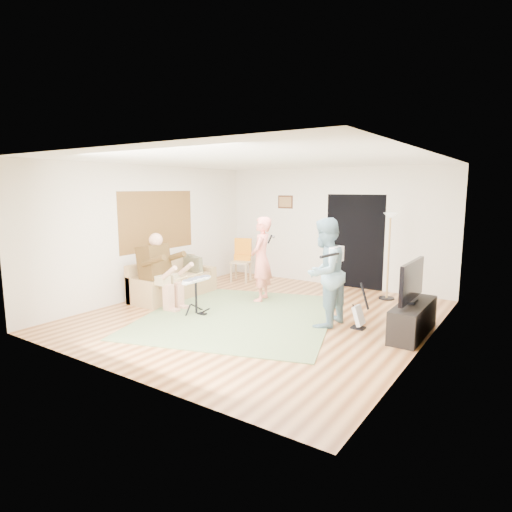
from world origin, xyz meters
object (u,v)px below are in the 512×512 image
(guitarist, at_px, (324,273))
(torchiere_lamp, at_px, (389,241))
(drum_kit, at_px, (196,298))
(dining_chair, at_px, (242,266))
(singer, at_px, (261,259))
(sofa, at_px, (171,285))
(tv_cabinet, at_px, (413,319))
(guitar_spare, at_px, (359,316))
(television, at_px, (412,280))

(guitarist, distance_m, torchiere_lamp, 2.33)
(drum_kit, relative_size, dining_chair, 0.66)
(singer, bearing_deg, sofa, -82.22)
(torchiere_lamp, xyz_separation_m, tv_cabinet, (1.00, -1.93, -0.95))
(guitar_spare, xyz_separation_m, torchiere_lamp, (-0.21, 2.11, 0.98))
(guitarist, relative_size, television, 1.53)
(singer, relative_size, torchiere_lamp, 0.96)
(tv_cabinet, distance_m, television, 0.60)
(tv_cabinet, bearing_deg, guitar_spare, -166.88)
(sofa, relative_size, singer, 1.11)
(dining_chair, xyz_separation_m, tv_cabinet, (4.45, -1.67, -0.12))
(dining_chair, height_order, tv_cabinet, dining_chair)
(guitar_spare, bearing_deg, guitarist, -163.23)
(singer, height_order, guitar_spare, singer)
(tv_cabinet, height_order, television, television)
(singer, bearing_deg, television, 66.11)
(sofa, height_order, tv_cabinet, sofa)
(sofa, distance_m, singer, 1.99)
(sofa, relative_size, dining_chair, 1.82)
(drum_kit, xyz_separation_m, singer, (0.45, 1.43, 0.55))
(singer, xyz_separation_m, tv_cabinet, (3.05, -0.39, -0.59))
(sofa, relative_size, tv_cabinet, 1.33)
(television, bearing_deg, dining_chair, 159.25)
(singer, relative_size, guitar_spare, 2.21)
(guitar_spare, bearing_deg, sofa, -177.08)
(guitarist, xyz_separation_m, television, (1.29, 0.35, -0.04))
(torchiere_lamp, height_order, television, torchiere_lamp)
(singer, relative_size, dining_chair, 1.64)
(guitarist, xyz_separation_m, torchiere_lamp, (0.34, 2.28, 0.31))
(singer, distance_m, television, 3.02)
(sofa, bearing_deg, singer, 24.20)
(drum_kit, distance_m, guitarist, 2.35)
(torchiere_lamp, bearing_deg, dining_chair, -175.66)
(torchiere_lamp, height_order, dining_chair, torchiere_lamp)
(drum_kit, relative_size, torchiere_lamp, 0.39)
(sofa, relative_size, guitar_spare, 2.45)
(dining_chair, bearing_deg, tv_cabinet, -39.12)
(guitar_spare, bearing_deg, tv_cabinet, 13.12)
(drum_kit, bearing_deg, guitar_spare, 17.47)
(drum_kit, xyz_separation_m, torchiere_lamp, (2.50, 2.97, 0.90))
(singer, xyz_separation_m, television, (3.00, -0.39, 0.01))
(sofa, xyz_separation_m, singer, (1.74, 0.78, 0.59))
(guitarist, xyz_separation_m, tv_cabinet, (1.34, 0.35, -0.64))
(guitarist, bearing_deg, dining_chair, -118.86)
(guitar_spare, bearing_deg, television, 13.97)
(drum_kit, bearing_deg, sofa, 153.14)
(torchiere_lamp, bearing_deg, guitar_spare, -84.35)
(sofa, xyz_separation_m, torchiere_lamp, (3.79, 2.32, 0.95))
(sofa, bearing_deg, tv_cabinet, 4.63)
(sofa, height_order, guitarist, guitarist)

